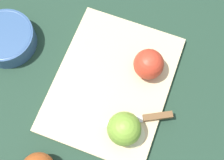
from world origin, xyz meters
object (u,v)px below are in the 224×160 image
object	(u,v)px
apple_half_left	(149,64)
knife	(151,117)
apple_half_right	(124,129)
bowl	(6,38)

from	to	relation	value
apple_half_left	knife	xyz separation A→B (m)	(0.13, 0.04, -0.03)
apple_half_left	knife	world-z (taller)	apple_half_left
knife	apple_half_right	bearing A→B (deg)	19.47
apple_half_left	apple_half_right	bearing A→B (deg)	16.49
apple_half_right	bowl	size ratio (longest dim) A/B	0.52
apple_half_left	knife	size ratio (longest dim) A/B	0.48
apple_half_left	bowl	world-z (taller)	apple_half_left
knife	bowl	world-z (taller)	bowl
apple_half_right	knife	size ratio (longest dim) A/B	0.50
apple_half_right	knife	xyz separation A→B (m)	(-0.05, 0.06, -0.03)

